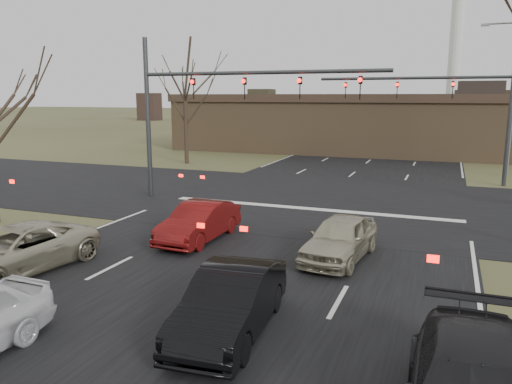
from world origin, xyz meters
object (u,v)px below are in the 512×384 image
at_px(car_red_ahead, 199,222).
at_px(car_silver_ahead, 340,238).
at_px(streetlight_right_far, 511,89).
at_px(building, 404,124).
at_px(mast_arm_near, 205,98).
at_px(mast_arm_far, 458,98).
at_px(car_black_hatch, 231,302).
at_px(car_silver_suv, 15,250).

relative_size(car_red_ahead, car_silver_ahead, 1.01).
distance_m(streetlight_right_far, car_silver_ahead, 22.14).
bearing_deg(car_silver_ahead, building, 97.92).
xyz_separation_m(mast_arm_near, car_silver_ahead, (8.04, -6.60, -4.37)).
bearing_deg(streetlight_right_far, mast_arm_far, -128.11).
bearing_deg(mast_arm_far, streetlight_right_far, 51.89).
height_order(building, streetlight_right_far, streetlight_right_far).
bearing_deg(car_silver_ahead, car_red_ahead, -176.79).
bearing_deg(building, car_black_hatch, -90.59).
height_order(car_black_hatch, car_red_ahead, car_black_hatch).
relative_size(mast_arm_near, car_silver_suv, 2.44).
relative_size(mast_arm_near, car_black_hatch, 2.77).
bearing_deg(mast_arm_far, mast_arm_near, -138.78).
bearing_deg(car_silver_ahead, car_black_hatch, -95.05).
xyz_separation_m(mast_arm_near, car_silver_suv, (-0.64, -11.29, -4.38)).
distance_m(mast_arm_near, car_black_hatch, 14.88).
xyz_separation_m(mast_arm_far, car_silver_ahead, (-3.37, -16.60, -4.32)).
xyz_separation_m(car_silver_suv, car_black_hatch, (7.49, -1.18, 0.03)).
distance_m(mast_arm_near, streetlight_right_far, 20.20).
xyz_separation_m(mast_arm_far, streetlight_right_far, (3.14, 4.00, 0.57)).
height_order(mast_arm_far, car_silver_ahead, mast_arm_far).
bearing_deg(car_silver_ahead, streetlight_right_far, 78.91).
bearing_deg(building, car_silver_ahead, -88.53).
distance_m(car_black_hatch, car_red_ahead, 7.35).
bearing_deg(car_red_ahead, car_black_hatch, -55.66).
distance_m(car_red_ahead, car_silver_ahead, 5.20).
bearing_deg(streetlight_right_far, car_silver_suv, -121.00).
distance_m(streetlight_right_far, car_black_hatch, 27.99).
bearing_deg(car_silver_ahead, car_silver_suv, -145.18).
relative_size(streetlight_right_far, car_red_ahead, 2.40).
bearing_deg(car_silver_suv, mast_arm_near, 94.54).
bearing_deg(car_red_ahead, car_silver_suv, -123.63).
distance_m(building, streetlight_right_far, 13.53).
relative_size(streetlight_right_far, car_black_hatch, 2.28).
bearing_deg(mast_arm_far, car_red_ahead, -117.70).
bearing_deg(streetlight_right_far, car_silver_ahead, -107.54).
height_order(building, mast_arm_near, mast_arm_near).
height_order(car_silver_suv, car_silver_ahead, car_silver_ahead).
relative_size(streetlight_right_far, car_silver_suv, 2.01).
height_order(mast_arm_far, car_black_hatch, mast_arm_far).
height_order(mast_arm_far, car_red_ahead, mast_arm_far).
bearing_deg(building, streetlight_right_far, -56.35).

